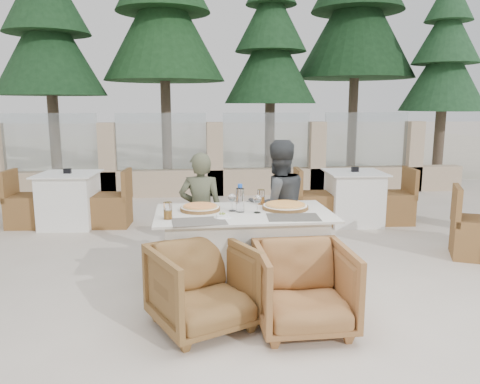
{
  "coord_description": "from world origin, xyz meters",
  "views": [
    {
      "loc": [
        -0.57,
        -4.11,
        1.74
      ],
      "look_at": [
        -0.04,
        0.31,
        0.9
      ],
      "focal_mm": 35.0,
      "sensor_mm": 36.0,
      "label": 1
    }
  ],
  "objects": [
    {
      "name": "wine_glass_near",
      "position": [
        0.07,
        -0.03,
        0.86
      ],
      "size": [
        0.08,
        0.08,
        0.18
      ],
      "primitive_type": null,
      "rotation": [
        0.0,
        0.0,
        -0.07
      ],
      "color": "white",
      "rests_on": "dining_table"
    },
    {
      "name": "diner_left",
      "position": [
        -0.41,
        0.67,
        0.63
      ],
      "size": [
        0.5,
        0.36,
        1.26
      ],
      "primitive_type": "imported",
      "rotation": [
        0.0,
        0.0,
        3.0
      ],
      "color": "#51553D",
      "rests_on": "ground"
    },
    {
      "name": "diner_right",
      "position": [
        0.37,
        0.53,
        0.69
      ],
      "size": [
        0.77,
        0.66,
        1.39
      ],
      "primitive_type": "imported",
      "rotation": [
        0.0,
        0.0,
        3.36
      ],
      "color": "#3A3D40",
      "rests_on": "ground"
    },
    {
      "name": "placemat_near_right",
      "position": [
        0.36,
        -0.24,
        0.77
      ],
      "size": [
        0.47,
        0.34,
        0.0
      ],
      "primitive_type": "cube",
      "rotation": [
        0.0,
        0.0,
        -0.09
      ],
      "color": "#4F4B44",
      "rests_on": "dining_table"
    },
    {
      "name": "beer_glass_right",
      "position": [
        0.16,
        0.32,
        0.84
      ],
      "size": [
        0.09,
        0.09,
        0.15
      ],
      "primitive_type": "cylinder",
      "rotation": [
        0.0,
        0.0,
        0.32
      ],
      "color": "#C46D1B",
      "rests_on": "dining_table"
    },
    {
      "name": "perimeter_wall_far",
      "position": [
        0.0,
        4.8,
        0.8
      ],
      "size": [
        10.0,
        0.34,
        1.6
      ],
      "primitive_type": null,
      "color": "#CBB08F",
      "rests_on": "ground"
    },
    {
      "name": "dining_table",
      "position": [
        -0.04,
        0.01,
        0.39
      ],
      "size": [
        1.6,
        0.9,
        0.77
      ],
      "primitive_type": null,
      "color": "beige",
      "rests_on": "ground"
    },
    {
      "name": "armchair_near_right",
      "position": [
        0.33,
        -0.77,
        0.34
      ],
      "size": [
        0.72,
        0.74,
        0.67
      ],
      "primitive_type": "imported",
      "rotation": [
        0.0,
        0.0,
        0.0
      ],
      "color": "#986537",
      "rests_on": "ground"
    },
    {
      "name": "bg_table_a",
      "position": [
        -2.23,
        2.69,
        0.39
      ],
      "size": [
        1.7,
        0.96,
        0.77
      ],
      "primitive_type": null,
      "rotation": [
        0.0,
        0.0,
        -0.09
      ],
      "color": "white",
      "rests_on": "ground"
    },
    {
      "name": "olive_dish",
      "position": [
        -0.26,
        -0.19,
        0.79
      ],
      "size": [
        0.12,
        0.12,
        0.04
      ],
      "primitive_type": null,
      "rotation": [
        0.0,
        0.0,
        -0.1
      ],
      "color": "white",
      "rests_on": "dining_table"
    },
    {
      "name": "armchair_far_left",
      "position": [
        -0.33,
        0.71,
        0.28
      ],
      "size": [
        0.79,
        0.8,
        0.56
      ],
      "primitive_type": "imported",
      "rotation": [
        0.0,
        0.0,
        2.75
      ],
      "color": "olive",
      "rests_on": "ground"
    },
    {
      "name": "pine_mid_right",
      "position": [
        3.8,
        7.8,
        3.4
      ],
      "size": [
        2.99,
        2.99,
        6.8
      ],
      "primitive_type": "cone",
      "color": "#183B1C",
      "rests_on": "ground"
    },
    {
      "name": "sand_patch",
      "position": [
        0.0,
        14.0,
        0.01
      ],
      "size": [
        30.0,
        16.0,
        0.01
      ],
      "primitive_type": "cube",
      "color": "beige",
      "rests_on": "ground"
    },
    {
      "name": "wine_glass_centre",
      "position": [
        -0.15,
        0.06,
        0.86
      ],
      "size": [
        0.08,
        0.08,
        0.18
      ],
      "primitive_type": null,
      "rotation": [
        0.0,
        0.0,
        0.03
      ],
      "color": "white",
      "rests_on": "dining_table"
    },
    {
      "name": "pine_mid_left",
      "position": [
        -1.0,
        7.5,
        3.25
      ],
      "size": [
        2.86,
        2.86,
        6.5
      ],
      "primitive_type": "cone",
      "color": "#1E4721",
      "rests_on": "ground"
    },
    {
      "name": "beer_glass_left",
      "position": [
        -0.72,
        -0.17,
        0.84
      ],
      "size": [
        0.07,
        0.07,
        0.15
      ],
      "primitive_type": "cylinder",
      "rotation": [
        0.0,
        0.0,
        0.0
      ],
      "color": "#BF751A",
      "rests_on": "dining_table"
    },
    {
      "name": "pizza_right",
      "position": [
        0.36,
        0.1,
        0.8
      ],
      "size": [
        0.5,
        0.5,
        0.06
      ],
      "primitive_type": "cylinder",
      "rotation": [
        0.0,
        0.0,
        0.17
      ],
      "color": "orange",
      "rests_on": "dining_table"
    },
    {
      "name": "pine_centre",
      "position": [
        1.5,
        7.2,
        2.5
      ],
      "size": [
        2.2,
        2.2,
        5.0
      ],
      "primitive_type": "cone",
      "color": "#1D4422",
      "rests_on": "ground"
    },
    {
      "name": "bg_table_b",
      "position": [
        1.88,
        2.37,
        0.39
      ],
      "size": [
        1.69,
        0.92,
        0.77
      ],
      "primitive_type": null,
      "rotation": [
        0.0,
        0.0,
        -0.06
      ],
      "color": "white",
      "rests_on": "ground"
    },
    {
      "name": "pine_far_right",
      "position": [
        5.5,
        6.5,
        2.25
      ],
      "size": [
        1.98,
        1.98,
        4.5
      ],
      "primitive_type": "cone",
      "color": "#24502B",
      "rests_on": "ground"
    },
    {
      "name": "armchair_far_right",
      "position": [
        0.38,
        0.81,
        0.33
      ],
      "size": [
        0.79,
        0.81,
        0.67
      ],
      "primitive_type": "imported",
      "rotation": [
        0.0,
        0.0,
        3.26
      ],
      "color": "brown",
      "rests_on": "ground"
    },
    {
      "name": "pine_far_left",
      "position": [
        -3.5,
        7.0,
        2.75
      ],
      "size": [
        2.42,
        2.42,
        5.5
      ],
      "primitive_type": "cone",
      "color": "#1C4120",
      "rests_on": "ground"
    },
    {
      "name": "placemat_near_left",
      "position": [
        -0.46,
        -0.3,
        0.77
      ],
      "size": [
        0.47,
        0.34,
        0.0
      ],
      "primitive_type": "cube",
      "rotation": [
        0.0,
        0.0,
        0.08
      ],
      "color": "#605A52",
      "rests_on": "dining_table"
    },
    {
      "name": "pizza_left",
      "position": [
        -0.44,
        0.12,
        0.79
      ],
      "size": [
        0.38,
        0.38,
        0.05
      ],
      "primitive_type": "cylinder",
      "rotation": [
        0.0,
        0.0,
        0.03
      ],
      "color": "orange",
      "rests_on": "dining_table"
    },
    {
      "name": "ground",
      "position": [
        0.0,
        0.0,
        0.0
      ],
      "size": [
        80.0,
        80.0,
        0.0
      ],
      "primitive_type": "plane",
      "color": "beige",
      "rests_on": "ground"
    },
    {
      "name": "water_bottle",
      "position": [
        -0.08,
        0.02,
        0.9
      ],
      "size": [
        0.1,
        0.1,
        0.26
      ],
      "primitive_type": "cylinder",
      "rotation": [
        0.0,
        0.0,
        0.32
      ],
      "color": "#C2E6FF",
      "rests_on": "dining_table"
    },
    {
      "name": "armchair_near_left",
      "position": [
        -0.45,
        -0.65,
        0.34
      ],
      "size": [
        0.96,
        0.97,
        0.67
      ],
      "primitive_type": "imported",
      "rotation": [
        0.0,
        0.0,
        0.43
      ],
      "color": "brown",
      "rests_on": "ground"
    }
  ]
}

